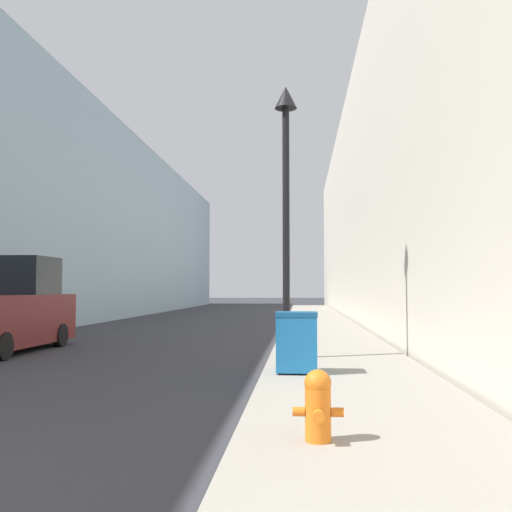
# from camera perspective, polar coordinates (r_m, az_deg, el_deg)

# --- Properties ---
(sidewalk_right) EXTENTS (3.01, 60.00, 0.15)m
(sidewalk_right) POSITION_cam_1_polar(r_m,az_deg,el_deg) (21.27, 6.74, -7.44)
(sidewalk_right) COLOR gray
(sidewalk_right) RESTS_ON ground
(building_left_glass) EXTENTS (12.00, 60.00, 10.63)m
(building_left_glass) POSITION_cam_1_polar(r_m,az_deg,el_deg) (33.30, -23.45, 3.34)
(building_left_glass) COLOR #849EB2
(building_left_glass) RESTS_ON ground
(building_right_stone) EXTENTS (12.00, 60.00, 11.77)m
(building_right_stone) POSITION_cam_1_polar(r_m,az_deg,el_deg) (30.69, 20.45, 4.89)
(building_right_stone) COLOR beige
(building_right_stone) RESTS_ON ground
(fire_hydrant) EXTENTS (0.49, 0.38, 0.69)m
(fire_hydrant) POSITION_cam_1_polar(r_m,az_deg,el_deg) (5.72, 6.22, -14.47)
(fire_hydrant) COLOR orange
(fire_hydrant) RESTS_ON sidewalk_right
(trash_bin) EXTENTS (0.73, 0.63, 1.06)m
(trash_bin) POSITION_cam_1_polar(r_m,az_deg,el_deg) (10.11, 4.08, -8.52)
(trash_bin) COLOR #19609E
(trash_bin) RESTS_ON sidewalk_right
(lamppost) EXTENTS (0.49, 0.49, 5.88)m
(lamppost) POSITION_cam_1_polar(r_m,az_deg,el_deg) (12.42, 3.02, 7.47)
(lamppost) COLOR black
(lamppost) RESTS_ON sidewalk_right
(pickup_truck) EXTENTS (2.25, 5.00, 2.49)m
(pickup_truck) POSITION_cam_1_polar(r_m,az_deg,el_deg) (16.19, -24.25, -5.12)
(pickup_truck) COLOR #561919
(pickup_truck) RESTS_ON ground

